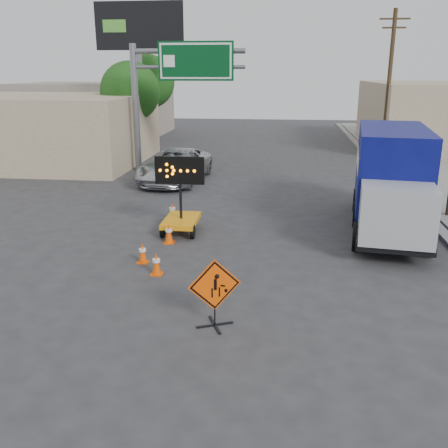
% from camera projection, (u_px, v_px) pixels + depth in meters
% --- Properties ---
extents(ground, '(100.00, 100.00, 0.00)m').
position_uv_depth(ground, '(198.00, 339.00, 10.52)').
color(ground, '#2D2D30').
rests_on(ground, ground).
extents(curb_right, '(0.40, 60.00, 0.12)m').
position_uv_depth(curb_right, '(399.00, 187.00, 23.91)').
color(curb_right, gray).
rests_on(curb_right, ground).
extents(storefront_left_near, '(14.00, 10.00, 4.00)m').
position_uv_depth(storefront_left_near, '(27.00, 129.00, 30.50)').
color(storefront_left_near, tan).
rests_on(storefront_left_near, ground).
extents(storefront_left_far, '(12.00, 10.00, 4.40)m').
position_uv_depth(storefront_left_far, '(95.00, 109.00, 43.84)').
color(storefront_left_far, '#A09285').
rests_on(storefront_left_far, ground).
extents(building_right_far, '(10.00, 14.00, 4.60)m').
position_uv_depth(building_right_far, '(440.00, 115.00, 36.82)').
color(building_right_far, tan).
rests_on(building_right_far, ground).
extents(highway_gantry, '(6.18, 0.38, 6.90)m').
position_uv_depth(highway_gantry, '(172.00, 77.00, 26.57)').
color(highway_gantry, slate).
rests_on(highway_gantry, ground).
extents(billboard, '(6.10, 0.54, 9.85)m').
position_uv_depth(billboard, '(140.00, 41.00, 33.85)').
color(billboard, slate).
rests_on(billboard, ground).
extents(utility_pole_far, '(1.80, 0.26, 9.00)m').
position_uv_depth(utility_pole_far, '(389.00, 83.00, 31.00)').
color(utility_pole_far, '#42331C').
rests_on(utility_pole_far, ground).
extents(tree_left_near, '(3.71, 3.71, 6.03)m').
position_uv_depth(tree_left_near, '(130.00, 92.00, 31.08)').
color(tree_left_near, '#42331C').
rests_on(tree_left_near, ground).
extents(tree_left_far, '(4.10, 4.10, 6.66)m').
position_uv_depth(tree_left_far, '(148.00, 82.00, 38.65)').
color(tree_left_far, '#42331C').
rests_on(tree_left_far, ground).
extents(construction_sign, '(1.10, 0.79, 1.58)m').
position_uv_depth(construction_sign, '(215.00, 291.00, 10.83)').
color(construction_sign, black).
rests_on(construction_sign, ground).
extents(arrow_board, '(1.69, 1.88, 2.67)m').
position_uv_depth(arrow_board, '(181.00, 215.00, 17.32)').
color(arrow_board, orange).
rests_on(arrow_board, ground).
extents(pickup_truck, '(3.19, 6.05, 1.62)m').
position_uv_depth(pickup_truck, '(176.00, 166.00, 25.22)').
color(pickup_truck, silver).
rests_on(pickup_truck, ground).
extents(box_truck, '(3.10, 7.63, 3.52)m').
position_uv_depth(box_truck, '(390.00, 185.00, 17.36)').
color(box_truck, black).
rests_on(box_truck, ground).
extents(cone_a, '(0.34, 0.34, 0.65)m').
position_uv_depth(cone_a, '(156.00, 263.00, 13.76)').
color(cone_a, '#F44E05').
rests_on(cone_a, ground).
extents(cone_b, '(0.37, 0.37, 0.63)m').
position_uv_depth(cone_b, '(143.00, 253.00, 14.61)').
color(cone_b, '#F44E05').
rests_on(cone_b, ground).
extents(cone_c, '(0.35, 0.35, 0.69)m').
position_uv_depth(cone_c, '(169.00, 233.00, 16.28)').
color(cone_c, '#F44E05').
rests_on(cone_c, ground).
extents(cone_d, '(0.47, 0.47, 0.71)m').
position_uv_depth(cone_d, '(172.00, 211.00, 18.78)').
color(cone_d, '#F44E05').
rests_on(cone_d, ground).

